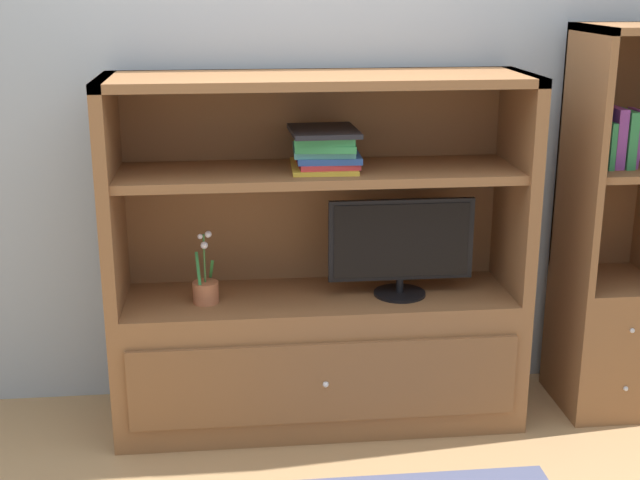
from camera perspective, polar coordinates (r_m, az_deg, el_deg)
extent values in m
plane|color=tan|center=(3.45, 0.63, -14.59)|extent=(8.00, 8.00, 0.00)
cube|color=#9EA8B2|center=(3.71, -0.66, 10.64)|extent=(6.00, 0.10, 2.80)
cube|color=brown|center=(3.68, -0.08, -7.66)|extent=(1.67, 0.48, 0.55)
cube|color=brown|center=(3.45, 0.35, -9.35)|extent=(1.53, 0.02, 0.33)
sphere|color=silver|center=(3.44, 0.38, -9.46)|extent=(0.02, 0.02, 0.02)
cube|color=brown|center=(3.45, -13.57, 2.96)|extent=(0.05, 0.48, 0.89)
cube|color=brown|center=(3.61, 12.79, 3.61)|extent=(0.05, 0.48, 0.89)
cube|color=brown|center=(3.66, -0.46, 4.21)|extent=(1.67, 0.02, 0.89)
cube|color=brown|center=(3.36, -0.09, 10.50)|extent=(1.67, 0.48, 0.04)
cube|color=brown|center=(3.42, -0.09, 4.39)|extent=(1.57, 0.43, 0.04)
cylinder|color=black|center=(3.58, 5.25, -3.50)|extent=(0.21, 0.21, 0.01)
cylinder|color=black|center=(3.57, 5.26, -2.99)|extent=(0.03, 0.03, 0.06)
cube|color=black|center=(3.51, 5.35, 0.02)|extent=(0.59, 0.02, 0.34)
cube|color=black|center=(3.50, 5.39, -0.05)|extent=(0.55, 0.00, 0.30)
cylinder|color=#B26642|center=(3.50, -7.51, -3.42)|extent=(0.10, 0.10, 0.09)
cylinder|color=#3D6B33|center=(3.46, -7.60, -1.19)|extent=(0.01, 0.01, 0.20)
cube|color=#2D7A38|center=(3.47, -7.15, -1.94)|extent=(0.03, 0.11, 0.11)
cube|color=#2D7A38|center=(3.47, -7.99, -2.01)|extent=(0.03, 0.08, 0.13)
sphere|color=silver|center=(3.42, -7.88, 0.23)|extent=(0.02, 0.02, 0.02)
sphere|color=silver|center=(3.43, -7.61, -0.35)|extent=(0.03, 0.03, 0.03)
sphere|color=silver|center=(3.43, -7.35, 0.38)|extent=(0.03, 0.03, 0.03)
cube|color=gold|center=(3.43, 0.23, 4.86)|extent=(0.26, 0.31, 0.02)
cube|color=red|center=(3.42, 0.48, 5.13)|extent=(0.23, 0.25, 0.02)
cube|color=#2D519E|center=(3.43, 0.52, 5.54)|extent=(0.26, 0.27, 0.02)
cube|color=teal|center=(3.42, 0.23, 5.93)|extent=(0.25, 0.26, 0.02)
cube|color=#338C4C|center=(3.40, 0.36, 6.30)|extent=(0.26, 0.28, 0.03)
cube|color=#338C4C|center=(3.40, 0.23, 6.80)|extent=(0.25, 0.29, 0.03)
cube|color=black|center=(3.38, 0.24, 7.17)|extent=(0.27, 0.31, 0.02)
cube|color=brown|center=(3.99, 18.25, -6.34)|extent=(0.40, 0.44, 0.58)
sphere|color=silver|center=(3.75, 19.82, -5.62)|extent=(0.02, 0.02, 0.02)
sphere|color=silver|center=(3.85, 19.44, -9.19)|extent=(0.02, 0.02, 0.02)
cube|color=brown|center=(3.68, 16.77, 5.18)|extent=(0.03, 0.44, 1.05)
cube|color=brown|center=(3.95, 18.11, 5.80)|extent=(0.40, 0.02, 1.05)
cube|color=brown|center=(3.77, 19.31, 4.38)|extent=(0.34, 0.39, 0.03)
cube|color=brown|center=(3.70, 20.17, 12.91)|extent=(0.40, 0.44, 0.03)
cube|color=#2D519E|center=(3.69, 17.74, 6.49)|extent=(0.04, 0.15, 0.25)
cube|color=#338C4C|center=(3.71, 18.20, 6.02)|extent=(0.02, 0.17, 0.19)
cube|color=purple|center=(3.72, 18.75, 6.41)|extent=(0.04, 0.16, 0.24)
cube|color=#338C4C|center=(3.74, 19.35, 6.32)|extent=(0.04, 0.17, 0.23)
cube|color=purple|center=(3.75, 19.85, 6.33)|extent=(0.04, 0.13, 0.23)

